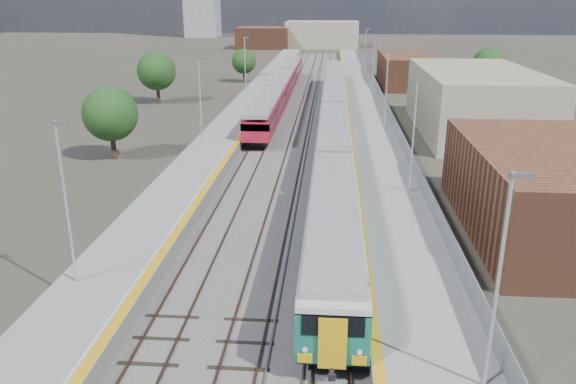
# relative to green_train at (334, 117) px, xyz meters

# --- Properties ---
(ground) EXTENTS (320.00, 320.00, 0.00)m
(ground) POSITION_rel_green_train_xyz_m (-1.50, 9.05, -2.13)
(ground) COLOR #47443A
(ground) RESTS_ON ground
(ballast_bed) EXTENTS (10.50, 155.00, 0.06)m
(ballast_bed) POSITION_rel_green_train_xyz_m (-3.75, 11.55, -2.10)
(ballast_bed) COLOR #565451
(ballast_bed) RESTS_ON ground
(tracks) EXTENTS (8.96, 160.00, 0.17)m
(tracks) POSITION_rel_green_train_xyz_m (-3.15, 13.23, -2.02)
(tracks) COLOR #4C3323
(tracks) RESTS_ON ground
(platform_right) EXTENTS (4.70, 155.00, 8.52)m
(platform_right) POSITION_rel_green_train_xyz_m (3.78, 11.55, -1.59)
(platform_right) COLOR slate
(platform_right) RESTS_ON ground
(platform_left) EXTENTS (4.30, 155.00, 8.52)m
(platform_left) POSITION_rel_green_train_xyz_m (-10.55, 11.54, -1.61)
(platform_left) COLOR slate
(platform_left) RESTS_ON ground
(buildings) EXTENTS (72.00, 185.50, 40.00)m
(buildings) POSITION_rel_green_train_xyz_m (-19.62, 97.65, 8.57)
(buildings) COLOR brown
(buildings) RESTS_ON ground
(green_train) EXTENTS (2.75, 76.54, 3.02)m
(green_train) POSITION_rel_green_train_xyz_m (0.00, 0.00, 0.00)
(green_train) COLOR black
(green_train) RESTS_ON ground
(red_train) EXTENTS (2.64, 53.65, 3.33)m
(red_train) POSITION_rel_green_train_xyz_m (-7.00, 20.38, -0.16)
(red_train) COLOR black
(red_train) RESTS_ON ground
(tree_a) EXTENTS (4.66, 4.66, 6.32)m
(tree_a) POSITION_rel_green_train_xyz_m (-19.00, -9.25, 1.85)
(tree_a) COLOR #382619
(tree_a) RESTS_ON ground
(tree_b) EXTENTS (5.00, 5.00, 6.77)m
(tree_b) POSITION_rel_green_train_xyz_m (-23.13, 17.54, 2.13)
(tree_b) COLOR #382619
(tree_b) RESTS_ON ground
(tree_c) EXTENTS (3.97, 3.97, 5.38)m
(tree_c) POSITION_rel_green_train_xyz_m (-14.80, 38.01, 1.25)
(tree_c) COLOR #382619
(tree_c) RESTS_ON ground
(tree_d) EXTENTS (4.71, 4.71, 6.38)m
(tree_d) POSITION_rel_green_train_xyz_m (22.77, 31.63, 1.89)
(tree_d) COLOR #382619
(tree_d) RESTS_ON ground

